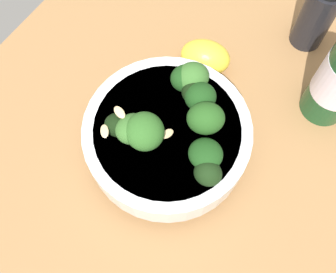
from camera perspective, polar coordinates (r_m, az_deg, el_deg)
The scene contains 4 objects.
ground_plane at distance 55.29cm, azimuth 2.59°, elevation -4.25°, with size 68.83×68.83×4.28cm, color #996D42.
bowl_of_broccoli at distance 49.48cm, azimuth 0.27°, elevation 0.59°, with size 21.00×21.00×11.58cm.
lemon_wedge at distance 58.21cm, azimuth 5.48°, elevation 11.49°, with size 7.31×5.09×4.95cm, color yellow.
bottle_tall at distance 62.41cm, azimuth 20.96°, elevation 16.28°, with size 4.91×4.91×11.61cm.
Camera 1 is at (7.64, -16.42, 50.10)cm, focal length 41.70 mm.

